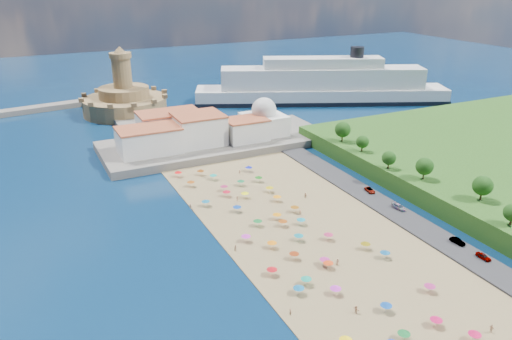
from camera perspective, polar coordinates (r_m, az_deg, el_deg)
ground at (r=135.56m, az=3.14°, el=-6.97°), size 700.00×700.00×0.00m
terrace at (r=199.68m, az=-4.50°, el=3.16°), size 90.00×36.00×3.00m
jetty at (r=225.71m, az=-13.04°, el=4.79°), size 18.00×70.00×2.40m
waterfront_buildings at (r=194.19m, az=-8.21°, el=4.43°), size 57.00×29.00×11.00m
domed_building at (r=203.52m, az=0.91°, el=5.79°), size 16.00×16.00×15.00m
fortress at (r=252.70m, az=-14.79°, el=7.73°), size 40.00×40.00×32.40m
cruise_ship at (r=267.92m, az=7.53°, el=9.45°), size 129.14×71.19×28.90m
beach_parasols at (r=126.76m, az=4.97°, el=-8.11°), size 31.68×117.47×2.20m
beachgoers at (r=129.63m, az=4.04°, el=-7.86°), size 35.25×96.13×1.85m
parked_cars at (r=147.12m, az=17.62°, el=-5.01°), size 2.82×47.84×1.38m
hillside_trees at (r=154.57m, az=20.25°, el=-0.51°), size 12.49×108.74×7.50m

